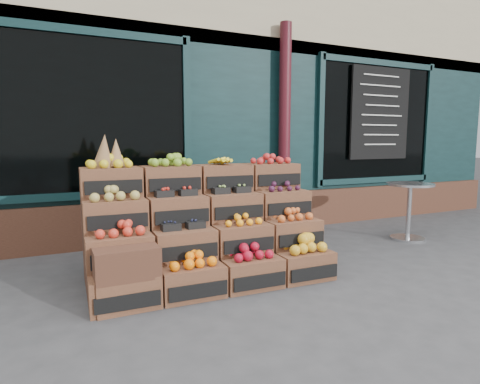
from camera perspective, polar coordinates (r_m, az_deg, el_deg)
name	(u,v)px	position (r m, az deg, el deg)	size (l,w,h in m)	color
ground	(287,281)	(4.23, 6.66, -12.48)	(60.00, 60.00, 0.00)	#3C3C3E
shop_facade	(159,94)	(8.79, -11.40, 13.53)	(12.00, 6.24, 4.80)	black
crate_display	(205,233)	(4.26, -5.07, -5.84)	(2.42, 1.23, 1.49)	brown
spare_crates	(126,277)	(3.65, -15.85, -11.53)	(0.54, 0.38, 0.54)	brown
bistro_table	(409,205)	(6.26, 22.91, -1.65)	(0.65, 0.65, 0.82)	#B9BCC1
shopkeeper	(93,170)	(6.29, -20.12, 2.96)	(0.73, 0.48, 1.99)	#1A5C1D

